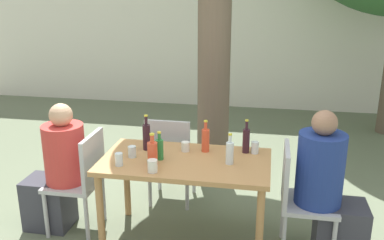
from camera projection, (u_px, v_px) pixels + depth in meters
The scene contains 19 objects.
ground_plane at pixel (186, 239), 3.77m from camera, with size 30.00×30.00×0.00m, color #667056.
cafe_building_wall at pixel (235, 29), 7.51m from camera, with size 10.00×0.08×2.80m.
dining_table_front at pixel (185, 170), 3.57m from camera, with size 1.40×0.77×0.76m.
patio_chair_0 at pixel (82, 176), 3.77m from camera, with size 0.44×0.44×0.92m.
patio_chair_1 at pixel (299, 194), 3.45m from camera, with size 0.44×0.44×0.92m.
patio_chair_2 at pixel (170, 155), 4.24m from camera, with size 0.44×0.44×0.92m.
person_seated_0 at pixel (57, 174), 3.81m from camera, with size 0.58×0.36×1.19m.
person_seated_1 at pixel (329, 193), 3.39m from camera, with size 0.58×0.37×1.24m.
green_bottle_0 at pixel (160, 149), 3.52m from camera, with size 0.06×0.06×0.24m.
soda_bottle_1 at pixel (152, 153), 3.41m from camera, with size 0.08×0.08×0.26m.
water_bottle_2 at pixel (230, 152), 3.42m from camera, with size 0.06×0.06×0.26m.
wine_bottle_3 at pixel (147, 136), 3.72m from camera, with size 0.07×0.07×0.32m.
soda_bottle_4 at pixel (206, 139), 3.68m from camera, with size 0.07×0.07×0.28m.
wine_bottle_5 at pixel (246, 140), 3.65m from camera, with size 0.06×0.06×0.30m.
drinking_glass_0 at pixel (119, 159), 3.40m from camera, with size 0.06×0.06×0.11m.
drinking_glass_1 at pixel (185, 147), 3.70m from camera, with size 0.07×0.07×0.08m.
drinking_glass_2 at pixel (255, 148), 3.65m from camera, with size 0.06×0.06×0.10m.
drinking_glass_3 at pixel (132, 152), 3.57m from camera, with size 0.07×0.07×0.10m.
drinking_glass_4 at pixel (153, 166), 3.29m from camera, with size 0.08×0.08×0.10m.
Camera 1 is at (0.65, -3.21, 2.14)m, focal length 40.00 mm.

